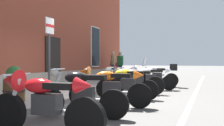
{
  "coord_description": "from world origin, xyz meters",
  "views": [
    {
      "loc": [
        -7.13,
        -3.7,
        1.15
      ],
      "look_at": [
        1.44,
        -0.24,
        1.11
      ],
      "focal_mm": 39.12,
      "sensor_mm": 36.0,
      "label": 1
    }
  ],
  "objects": [
    {
      "name": "parking_sign",
      "position": [
        -1.49,
        0.45,
        1.61
      ],
      "size": [
        0.36,
        0.07,
        2.28
      ],
      "color": "#4C4C51",
      "rests_on": "sidewalk"
    },
    {
      "name": "barrel_planter",
      "position": [
        -2.26,
        0.98,
        0.53
      ],
      "size": [
        0.56,
        0.56,
        0.93
      ],
      "color": "brown",
      "rests_on": "sidewalk"
    },
    {
      "name": "motorcycle_yellow_naked",
      "position": [
        0.03,
        -1.28,
        0.49
      ],
      "size": [
        0.62,
        1.97,
        1.0
      ],
      "color": "black",
      "rests_on": "ground_plane"
    },
    {
      "name": "sidewalk",
      "position": [
        0.0,
        1.52,
        0.06
      ],
      "size": [
        28.45,
        3.04,
        0.13
      ],
      "primitive_type": "cube",
      "color": "gray",
      "rests_on": "ground_plane"
    },
    {
      "name": "motorcycle_silver_touring",
      "position": [
        4.2,
        -1.48,
        0.56
      ],
      "size": [
        0.62,
        2.02,
        1.35
      ],
      "color": "black",
      "rests_on": "ground_plane"
    },
    {
      "name": "pedestrian_striped_shirt",
      "position": [
        6.66,
        1.34,
        1.05
      ],
      "size": [
        0.43,
        0.6,
        1.66
      ],
      "color": "#1E1E4C",
      "rests_on": "sidewalk"
    },
    {
      "name": "motorcycle_orange_sport",
      "position": [
        -1.44,
        -1.26,
        0.57
      ],
      "size": [
        0.74,
        2.1,
        1.05
      ],
      "color": "black",
      "rests_on": "ground_plane"
    },
    {
      "name": "motorcycle_white_sport",
      "position": [
        2.75,
        -1.31,
        0.56
      ],
      "size": [
        0.73,
        2.12,
        1.03
      ],
      "color": "black",
      "rests_on": "ground_plane"
    },
    {
      "name": "motorcycle_black_naked",
      "position": [
        -2.71,
        -1.21,
        0.49
      ],
      "size": [
        0.65,
        1.99,
        1.02
      ],
      "color": "black",
      "rests_on": "ground_plane"
    },
    {
      "name": "ground_plane",
      "position": [
        0.0,
        0.0,
        0.0
      ],
      "size": [
        140.0,
        140.0,
        0.0
      ],
      "primitive_type": "plane",
      "color": "#565451"
    },
    {
      "name": "motorcycle_red_sport",
      "position": [
        -4.01,
        -1.23,
        0.56
      ],
      "size": [
        0.62,
        2.06,
        1.03
      ],
      "color": "black",
      "rests_on": "ground_plane"
    },
    {
      "name": "lane_stripe",
      "position": [
        0.0,
        -3.2,
        0.0
      ],
      "size": [
        28.45,
        0.12,
        0.01
      ],
      "primitive_type": "cube",
      "color": "silver",
      "rests_on": "ground_plane"
    },
    {
      "name": "motorcycle_grey_naked",
      "position": [
        1.33,
        -1.19,
        0.48
      ],
      "size": [
        0.62,
        2.07,
        0.96
      ],
      "color": "black",
      "rests_on": "ground_plane"
    },
    {
      "name": "pedestrian_tan_coat",
      "position": [
        7.56,
        2.16,
        1.1
      ],
      "size": [
        0.55,
        0.49,
        1.73
      ],
      "color": "#2D3351",
      "rests_on": "sidewalk"
    }
  ]
}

